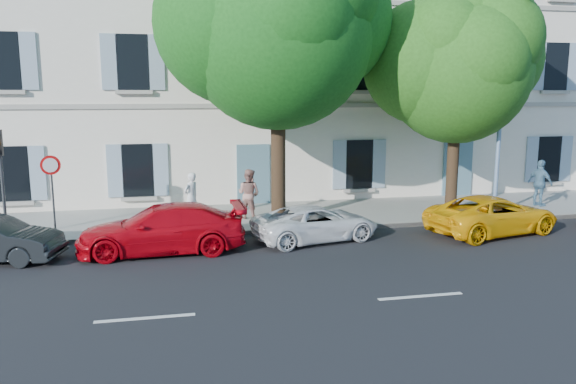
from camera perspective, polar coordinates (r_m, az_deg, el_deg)
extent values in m
plane|color=black|center=(16.65, 7.46, -5.71)|extent=(90.00, 90.00, 0.00)
cube|color=#A09E96|center=(20.75, 3.40, -2.26)|extent=(36.00, 4.50, 0.15)
cube|color=#9E998E|center=(18.72, 5.16, -3.63)|extent=(36.00, 0.16, 0.16)
cube|color=white|center=(25.91, 0.10, 13.39)|extent=(28.00, 7.00, 12.00)
imported|color=#BD0511|center=(16.39, -12.68, -3.66)|extent=(4.72, 1.94, 1.37)
imported|color=white|center=(17.32, 2.85, -3.15)|extent=(4.24, 2.64, 1.09)
imported|color=#FFB20A|center=(19.28, 20.06, -2.18)|extent=(4.80, 3.03, 1.24)
cylinder|color=#3A2819|center=(18.94, -1.00, 2.77)|extent=(0.49, 0.49, 3.89)
ellipsoid|color=#1E711C|center=(18.87, -1.04, 15.78)|extent=(6.23, 6.23, 6.85)
cylinder|color=#3A2819|center=(21.42, 16.36, 2.26)|extent=(0.42, 0.42, 3.18)
ellipsoid|color=#337D20|center=(21.25, 16.84, 11.72)|extent=(5.17, 5.17, 5.68)
cylinder|color=#383A3D|center=(18.80, -26.93, -0.19)|extent=(0.09, 0.09, 2.72)
cylinder|color=#383A3D|center=(18.33, -22.72, -1.06)|extent=(0.06, 0.06, 2.13)
cylinder|color=red|center=(18.13, -22.99, 2.53)|extent=(0.58, 0.16, 0.58)
cylinder|color=#7293BF|center=(21.23, 20.80, 7.89)|extent=(0.15, 0.15, 7.57)
imported|color=white|center=(19.46, -9.80, -0.49)|extent=(0.72, 0.71, 1.67)
imported|color=tan|center=(19.58, -4.00, -0.19)|extent=(1.07, 1.05, 1.74)
imported|color=#557F9C|center=(23.78, 24.24, 0.84)|extent=(0.72, 1.14, 1.81)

